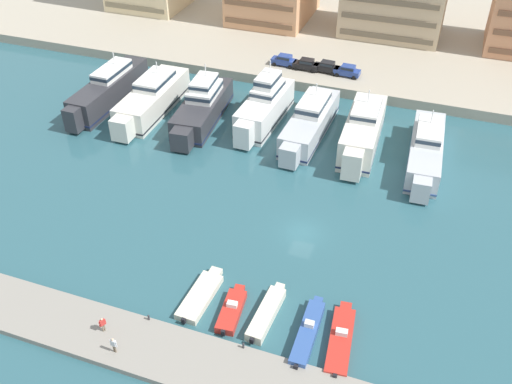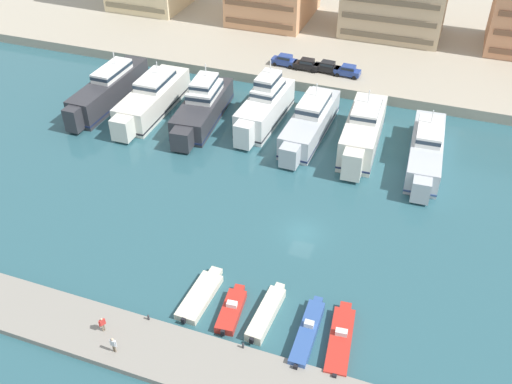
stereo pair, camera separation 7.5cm
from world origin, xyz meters
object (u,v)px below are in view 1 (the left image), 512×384
object	(u,v)px
yacht_ivory_center_right	(362,132)
car_black_left	(306,64)
yacht_silver_center	(310,122)
car_blue_far_left	(284,60)
motorboat_blue_center_left	(308,333)
pedestrian_far_side	(103,323)
motorboat_cream_far_left	(201,296)
car_black_mid_left	(327,66)
motorboat_cream_mid_left	(267,313)
car_blue_center_left	(347,70)
motorboat_red_left	(232,310)
yacht_white_center_left	(264,106)
yacht_ivory_left	(152,99)
motorboat_red_center	(341,340)
yacht_charcoal_far_left	(109,90)
yacht_silver_mid_right	(426,150)
pedestrian_near_edge	(114,344)
yacht_charcoal_mid_left	(202,107)

from	to	relation	value
yacht_ivory_center_right	car_black_left	distance (m)	21.34
yacht_silver_center	car_blue_far_left	bearing A→B (deg)	118.14
motorboat_blue_center_left	pedestrian_far_side	world-z (taller)	pedestrian_far_side
motorboat_cream_far_left	pedestrian_far_side	world-z (taller)	pedestrian_far_side
car_black_left	car_black_mid_left	size ratio (longest dim) A/B	0.98
motorboat_cream_mid_left	motorboat_blue_center_left	distance (m)	4.34
motorboat_cream_mid_left	car_blue_center_left	size ratio (longest dim) A/B	1.78
motorboat_blue_center_left	car_blue_far_left	size ratio (longest dim) A/B	1.99
motorboat_red_left	car_black_left	xyz separation A→B (m)	(-6.93, 49.95, 2.17)
car_black_mid_left	motorboat_red_left	bearing A→B (deg)	-85.90
yacht_white_center_left	car_black_mid_left	world-z (taller)	yacht_white_center_left
yacht_ivory_left	motorboat_red_center	size ratio (longest dim) A/B	2.21
yacht_silver_center	motorboat_red_center	distance (m)	35.61
yacht_ivory_center_right	car_blue_far_left	xyz separation A→B (m)	(-16.37, 17.53, 0.20)
motorboat_cream_mid_left	yacht_charcoal_far_left	bearing A→B (deg)	138.75
motorboat_cream_mid_left	car_black_mid_left	xyz separation A→B (m)	(-6.84, 49.49, 2.09)
yacht_white_center_left	yacht_silver_center	distance (m)	7.04
yacht_ivory_center_right	yacht_white_center_left	bearing A→B (deg)	172.74
motorboat_cream_far_left	pedestrian_far_side	size ratio (longest dim) A/B	4.48
motorboat_blue_center_left	motorboat_red_left	bearing A→B (deg)	177.85
motorboat_blue_center_left	car_black_left	xyz separation A→B (m)	(-14.40, 50.23, 2.02)
motorboat_cream_mid_left	motorboat_red_center	world-z (taller)	motorboat_red_center
motorboat_cream_far_left	car_blue_far_left	distance (m)	50.10
yacht_ivory_center_right	yacht_silver_mid_right	bearing A→B (deg)	-6.25
yacht_ivory_center_right	motorboat_red_left	xyz separation A→B (m)	(-5.65, -32.72, -1.97)
yacht_silver_center	car_blue_far_left	size ratio (longest dim) A/B	4.45
pedestrian_near_edge	motorboat_red_left	bearing A→B (deg)	45.77
yacht_silver_center	motorboat_cream_mid_left	world-z (taller)	yacht_silver_center
yacht_silver_mid_right	motorboat_cream_mid_left	world-z (taller)	yacht_silver_mid_right
motorboat_red_left	pedestrian_near_edge	world-z (taller)	pedestrian_near_edge
yacht_ivory_left	motorboat_red_center	bearing A→B (deg)	-41.81
yacht_silver_mid_right	car_black_mid_left	xyz separation A→B (m)	(-17.66, 18.37, 0.68)
motorboat_cream_far_left	car_blue_far_left	world-z (taller)	car_blue_far_left
yacht_ivory_center_right	pedestrian_near_edge	world-z (taller)	yacht_ivory_center_right
yacht_ivory_center_right	car_blue_center_left	distance (m)	18.12
motorboat_blue_center_left	car_black_left	world-z (taller)	car_black_left
yacht_ivory_center_right	motorboat_red_center	world-z (taller)	yacht_ivory_center_right
yacht_ivory_left	yacht_charcoal_mid_left	distance (m)	7.99
yacht_ivory_left	car_black_mid_left	xyz separation A→B (m)	(21.67, 18.18, 0.50)
pedestrian_far_side	yacht_silver_mid_right	bearing A→B (deg)	57.86
yacht_charcoal_mid_left	car_blue_far_left	distance (m)	19.26
yacht_charcoal_far_left	car_blue_center_left	bearing A→B (deg)	29.00
yacht_charcoal_far_left	motorboat_cream_mid_left	distance (m)	47.51
yacht_charcoal_mid_left	car_blue_far_left	bearing A→B (deg)	70.11
car_blue_far_left	pedestrian_near_edge	bearing A→B (deg)	-87.07
yacht_ivory_left	yacht_white_center_left	bearing A→B (deg)	8.78
motorboat_blue_center_left	car_black_left	distance (m)	52.29
yacht_ivory_center_right	yacht_silver_mid_right	size ratio (longest dim) A/B	0.94
yacht_white_center_left	motorboat_blue_center_left	xyz separation A→B (m)	(16.18, -34.83, -1.97)
yacht_silver_mid_right	yacht_charcoal_far_left	bearing A→B (deg)	179.78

